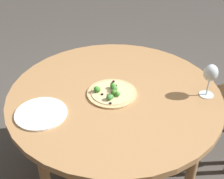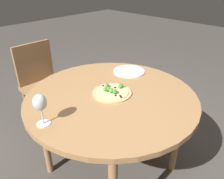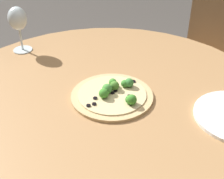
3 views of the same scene
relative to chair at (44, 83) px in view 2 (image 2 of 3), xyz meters
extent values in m
plane|color=#4C4742|center=(0.01, -0.92, -0.49)|extent=(12.00, 12.00, 0.00)
cylinder|color=#A87A4C|center=(0.01, -0.92, 0.22)|extent=(1.16, 1.16, 0.03)
cylinder|color=#A87A4C|center=(0.37, -1.28, -0.14)|extent=(0.05, 0.05, 0.70)
cylinder|color=#A87A4C|center=(-0.35, -0.56, -0.14)|extent=(0.05, 0.05, 0.70)
cylinder|color=#A87A4C|center=(0.37, -0.56, -0.14)|extent=(0.05, 0.05, 0.70)
cube|color=#997047|center=(0.00, -0.06, -0.03)|extent=(0.40, 0.40, 0.04)
cube|color=#997047|center=(0.00, 0.12, 0.18)|extent=(0.38, 0.03, 0.40)
cylinder|color=#997047|center=(-0.17, -0.24, -0.27)|extent=(0.04, 0.04, 0.44)
cylinder|color=#997047|center=(0.17, -0.23, -0.27)|extent=(0.04, 0.04, 0.44)
cylinder|color=#997047|center=(-0.17, 0.10, -0.27)|extent=(0.04, 0.04, 0.44)
cylinder|color=#997047|center=(0.17, 0.11, -0.27)|extent=(0.04, 0.04, 0.44)
cylinder|color=tan|center=(0.03, -0.91, 0.24)|extent=(0.27, 0.27, 0.01)
cylinder|color=beige|center=(0.03, -0.91, 0.25)|extent=(0.22, 0.22, 0.00)
sphere|color=#428933|center=(0.10, -0.92, 0.27)|extent=(0.03, 0.03, 0.03)
sphere|color=#418D2F|center=(0.02, -0.95, 0.27)|extent=(0.03, 0.03, 0.03)
sphere|color=#40893E|center=(0.04, -0.84, 0.27)|extent=(0.03, 0.03, 0.03)
sphere|color=#4B822F|center=(0.02, -0.89, 0.27)|extent=(0.03, 0.03, 0.03)
sphere|color=#448E32|center=(0.00, -0.87, 0.27)|extent=(0.03, 0.03, 0.03)
sphere|color=#48903C|center=(0.01, -0.92, 0.27)|extent=(0.03, 0.03, 0.03)
sphere|color=#3C882B|center=(0.11, -0.91, 0.27)|extent=(0.03, 0.03, 0.03)
sphere|color=#428E36|center=(0.03, -0.85, 0.27)|extent=(0.03, 0.03, 0.03)
cylinder|color=black|center=(0.03, -0.89, 0.26)|extent=(0.01, 0.01, 0.00)
cylinder|color=black|center=(0.00, -0.97, 0.26)|extent=(0.01, 0.01, 0.00)
cylinder|color=black|center=(0.04, -0.81, 0.26)|extent=(0.01, 0.01, 0.00)
cylinder|color=black|center=(0.01, -1.01, 0.26)|extent=(0.01, 0.01, 0.00)
cylinder|color=black|center=(0.03, -0.91, 0.26)|extent=(0.01, 0.01, 0.00)
cylinder|color=black|center=(0.02, -0.89, 0.26)|extent=(0.01, 0.01, 0.00)
cylinder|color=black|center=(0.02, -0.99, 0.26)|extent=(0.01, 0.01, 0.00)
cylinder|color=black|center=(0.08, -0.89, 0.26)|extent=(0.01, 0.01, 0.00)
cylinder|color=silver|center=(-0.48, -0.88, 0.24)|extent=(0.08, 0.08, 0.00)
cylinder|color=silver|center=(-0.48, -0.88, 0.29)|extent=(0.01, 0.01, 0.09)
ellipsoid|color=silver|center=(-0.48, -0.88, 0.38)|extent=(0.08, 0.08, 0.09)
cylinder|color=white|center=(0.39, -0.76, 0.24)|extent=(0.26, 0.26, 0.01)
camera|label=1|loc=(0.10, 0.44, 1.23)|focal=50.00mm
camera|label=2|loc=(-0.91, -1.81, 0.98)|focal=35.00mm
camera|label=3|loc=(0.54, -1.57, 0.83)|focal=50.00mm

